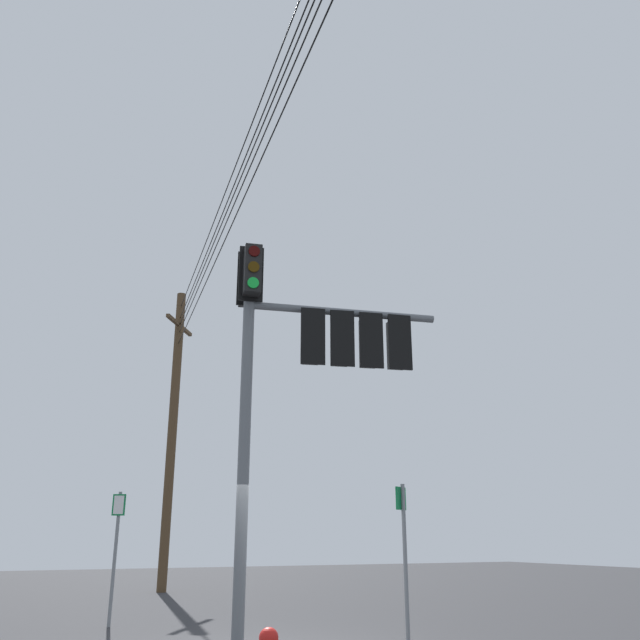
{
  "coord_description": "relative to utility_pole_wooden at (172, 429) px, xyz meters",
  "views": [
    {
      "loc": [
        -10.8,
        4.11,
        1.68
      ],
      "look_at": [
        -0.31,
        -0.77,
        5.45
      ],
      "focal_mm": 37.48,
      "sensor_mm": 36.0,
      "label": 1
    }
  ],
  "objects": [
    {
      "name": "signal_mast_assembly",
      "position": [
        -12.49,
        0.53,
        -0.38
      ],
      "size": [
        1.27,
        3.71,
        6.7
      ],
      "color": "slate",
      "rests_on": "ground"
    },
    {
      "name": "route_sign_secondary",
      "position": [
        -8.29,
        2.83,
        -3.68
      ],
      "size": [
        0.14,
        0.25,
        2.58
      ],
      "color": "slate",
      "rests_on": "ground"
    },
    {
      "name": "utility_pole_wooden",
      "position": [
        0.0,
        0.0,
        0.0
      ],
      "size": [
        2.06,
        1.41,
        10.19
      ],
      "color": "#4C3823",
      "rests_on": "ground"
    },
    {
      "name": "overhead_wire_span",
      "position": [
        -13.51,
        1.64,
        3.71
      ],
      "size": [
        27.03,
        3.31,
        1.5
      ],
      "color": "black"
    },
    {
      "name": "route_sign_primary",
      "position": [
        -12.84,
        -1.22,
        -3.64
      ],
      "size": [
        0.23,
        0.32,
        2.56
      ],
      "color": "slate",
      "rests_on": "ground"
    }
  ]
}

